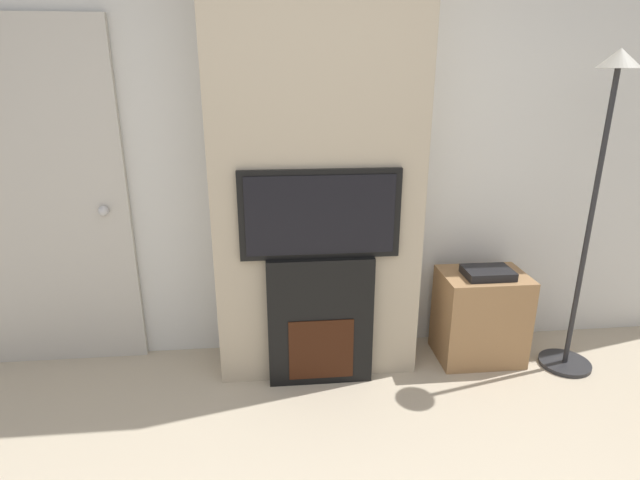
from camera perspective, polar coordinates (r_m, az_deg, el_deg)
wall_back at (r=3.08m, az=-0.82°, el=10.87°), size 6.00×0.06×2.70m
chimney_breast at (r=2.85m, az=-0.41°, el=10.23°), size 1.18×0.41×2.70m
fireplace at (r=2.95m, az=0.00°, el=-9.15°), size 0.61×0.15×0.79m
television at (r=2.71m, az=0.01°, el=2.97°), size 0.88×0.07×0.50m
floor_lamp at (r=3.21m, az=29.12°, el=5.80°), size 0.31×0.31×1.89m
media_stand at (r=3.37m, az=17.84°, el=-8.18°), size 0.52×0.38×0.63m
entry_door at (r=3.34m, az=-28.74°, el=3.66°), size 0.94×0.09×2.07m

